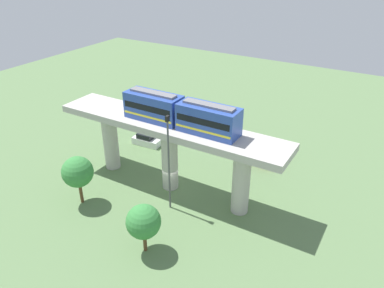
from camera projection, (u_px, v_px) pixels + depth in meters
ground_plane at (171, 186)px, 45.93m from camera, size 120.00×120.00×0.00m
viaduct at (169, 140)px, 42.94m from camera, size 5.20×28.00×8.55m
train at (180, 113)px, 40.50m from camera, size 2.64×13.55×3.24m
parked_car_black at (173, 128)px, 58.81m from camera, size 1.97×4.27×1.76m
parked_car_white at (147, 140)px, 55.26m from camera, size 2.08×4.31×1.76m
parked_car_red at (261, 159)px, 50.29m from camera, size 1.83×4.21×1.76m
tree_near_viaduct at (78, 172)px, 41.31m from camera, size 3.48×3.48×5.78m
tree_mid_lot at (143, 222)px, 34.80m from camera, size 3.30×3.30×5.13m
signal_post at (169, 160)px, 39.48m from camera, size 0.44×0.28×11.15m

